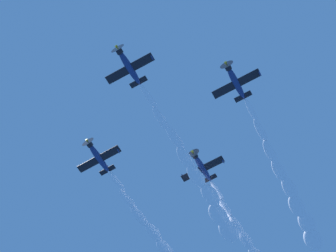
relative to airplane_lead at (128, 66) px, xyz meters
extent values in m
ellipsoid|color=navy|center=(-0.18, -0.19, -0.02)|extent=(5.75, 5.83, 1.57)
cylinder|color=black|center=(2.07, 2.09, 0.19)|extent=(1.45, 1.55, 1.23)
cone|color=yellow|center=(2.56, 2.57, 0.23)|extent=(0.89, 0.94, 0.60)
cylinder|color=#3F3F47|center=(2.45, 2.46, 0.22)|extent=(1.75, 1.96, 2.58)
cube|color=black|center=(-0.32, -0.34, -0.21)|extent=(7.33, 7.30, 0.82)
ellipsoid|color=navy|center=(-3.39, 2.74, -0.49)|extent=(0.85, 0.87, 0.33)
ellipsoid|color=navy|center=(2.75, -3.41, 0.07)|extent=(0.85, 0.87, 0.33)
cube|color=black|center=(-2.35, -2.36, -0.17)|extent=(2.92, 2.91, 0.37)
cube|color=navy|center=(-2.45, -2.41, 0.35)|extent=(0.91, 1.02, 1.24)
ellipsoid|color=#1E232D|center=(0.00, 0.04, 0.43)|extent=(1.64, 1.70, 0.83)
ellipsoid|color=navy|center=(-18.61, 1.68, 0.96)|extent=(5.77, 5.84, 1.56)
cylinder|color=black|center=(-16.36, 3.96, 1.16)|extent=(1.47, 1.55, 1.24)
cone|color=yellow|center=(-15.87, 4.44, 1.20)|extent=(0.90, 0.94, 0.61)
cylinder|color=#3F3F47|center=(-15.98, 4.33, 1.19)|extent=(1.77, 1.97, 2.61)
cube|color=black|center=(-18.75, 1.53, 0.77)|extent=(7.33, 7.30, 0.91)
ellipsoid|color=navy|center=(-21.81, 4.60, 0.44)|extent=(0.85, 0.87, 0.33)
ellipsoid|color=navy|center=(-15.68, -1.54, 1.10)|extent=(0.85, 0.87, 0.33)
cube|color=black|center=(-20.78, -0.49, 0.82)|extent=(2.92, 2.91, 0.40)
cube|color=navy|center=(-20.88, -0.54, 1.34)|extent=(0.92, 1.02, 1.24)
ellipsoid|color=#1E232D|center=(-18.43, 1.91, 1.41)|extent=(1.65, 1.70, 0.83)
ellipsoid|color=navy|center=(0.97, -19.16, -1.03)|extent=(5.77, 5.84, 1.95)
cylinder|color=black|center=(3.22, -16.90, -0.67)|extent=(1.46, 1.61, 1.32)
cone|color=yellow|center=(3.70, -16.41, -0.59)|extent=(0.89, 0.97, 0.66)
cylinder|color=#3F3F47|center=(3.59, -16.52, -0.61)|extent=(1.74, 2.11, 2.68)
cube|color=black|center=(0.85, -19.31, -1.23)|extent=(7.31, 7.27, 1.33)
ellipsoid|color=navy|center=(-2.18, -16.22, -1.72)|extent=(0.85, 0.88, 0.39)
ellipsoid|color=navy|center=(3.88, -22.40, -0.73)|extent=(0.85, 0.88, 0.39)
cube|color=black|center=(-1.19, -21.33, -1.32)|extent=(2.91, 2.90, 0.57)
cube|color=navy|center=(-1.32, -21.37, -0.81)|extent=(0.92, 1.08, 1.29)
ellipsoid|color=#1E232D|center=(1.13, -18.94, -0.57)|extent=(1.65, 1.73, 0.93)
ellipsoid|color=navy|center=(-18.67, -17.01, 0.43)|extent=(5.81, 5.85, 1.44)
cylinder|color=black|center=(-16.41, -14.73, 0.56)|extent=(1.51, 1.56, 1.25)
cone|color=yellow|center=(-15.93, -14.24, 0.59)|extent=(0.92, 0.94, 0.61)
cylinder|color=#3F3F47|center=(-16.04, -14.36, 0.58)|extent=(1.85, 1.98, 2.68)
cube|color=black|center=(-18.80, -17.16, 0.25)|extent=(7.32, 7.28, 1.15)
ellipsoid|color=navy|center=(-21.86, -14.10, -0.21)|extent=(0.86, 0.88, 0.32)
ellipsoid|color=navy|center=(-15.75, -20.23, 0.72)|extent=(0.86, 0.88, 0.32)
cube|color=black|center=(-20.84, -19.18, 0.36)|extent=(2.92, 2.91, 0.48)
cube|color=navy|center=(-20.95, -19.20, 0.89)|extent=(0.97, 1.03, 1.21)
ellipsoid|color=#1E232D|center=(-18.50, -16.76, 0.88)|extent=(1.68, 1.71, 0.81)
ellipsoid|color=white|center=(-4.84, -4.53, -0.63)|extent=(5.12, 5.14, 1.54)
ellipsoid|color=white|center=(-8.12, -8.19, -0.80)|extent=(5.39, 5.41, 1.89)
ellipsoid|color=white|center=(-11.55, -11.14, -1.07)|extent=(5.65, 5.67, 2.24)
ellipsoid|color=white|center=(-14.55, -14.59, -1.52)|extent=(5.92, 5.94, 2.59)
ellipsoid|color=white|center=(-17.51, -17.59, -1.99)|extent=(6.19, 6.21, 2.94)
ellipsoid|color=white|center=(-21.45, -20.90, -2.43)|extent=(6.46, 6.47, 3.29)
ellipsoid|color=white|center=(-24.52, -25.09, -2.57)|extent=(6.72, 6.74, 3.64)
ellipsoid|color=white|center=(-27.73, -28.05, -3.11)|extent=(6.99, 7.00, 3.99)
ellipsoid|color=white|center=(-23.29, -2.69, 0.35)|extent=(5.12, 5.14, 1.54)
ellipsoid|color=white|center=(-26.28, -5.94, 0.20)|extent=(5.39, 5.41, 1.89)
ellipsoid|color=white|center=(-29.54, -9.58, -0.29)|extent=(5.65, 5.67, 2.24)
ellipsoid|color=white|center=(-32.74, -12.96, -0.50)|extent=(5.92, 5.94, 2.59)
ellipsoid|color=white|center=(-36.29, -16.18, -0.73)|extent=(6.19, 6.21, 2.94)
ellipsoid|color=white|center=(-39.28, -19.67, -1.23)|extent=(6.46, 6.47, 3.29)
ellipsoid|color=white|center=(-42.96, -23.00, -1.45)|extent=(6.72, 6.74, 3.64)
ellipsoid|color=white|center=(-45.70, -26.36, -2.24)|extent=(6.99, 7.00, 3.99)
ellipsoid|color=white|center=(-3.49, -23.41, -1.46)|extent=(5.12, 5.14, 1.54)
ellipsoid|color=white|center=(-6.72, -27.24, -1.74)|extent=(5.39, 5.41, 1.89)
ellipsoid|color=white|center=(-9.87, -30.19, -2.39)|extent=(5.65, 5.67, 2.24)
ellipsoid|color=white|center=(-13.54, -33.43, -2.44)|extent=(5.92, 5.94, 2.59)
ellipsoid|color=white|center=(-16.92, -36.74, -3.03)|extent=(6.19, 6.21, 2.94)
ellipsoid|color=white|center=(-23.31, -21.41, -0.08)|extent=(5.12, 5.14, 1.54)
ellipsoid|color=white|center=(-26.34, -25.06, -0.31)|extent=(5.39, 5.41, 1.89)
ellipsoid|color=white|center=(-29.78, -28.28, -0.84)|extent=(5.65, 5.67, 2.24)
ellipsoid|color=white|center=(-33.21, -31.54, -1.16)|extent=(5.92, 5.94, 2.59)
camera|label=1|loc=(2.72, 33.15, -71.26)|focal=49.79mm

